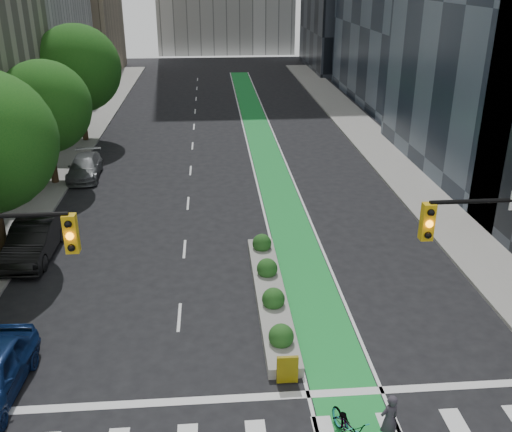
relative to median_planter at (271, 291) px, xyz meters
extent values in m
plane|color=black|center=(-1.20, -7.04, -0.37)|extent=(160.00, 160.00, 0.00)
cube|color=gray|center=(-13.00, 17.96, -0.30)|extent=(3.60, 90.00, 0.15)
cube|color=gray|center=(10.60, 17.96, -0.30)|extent=(3.60, 90.00, 0.15)
cube|color=#1A9036|center=(1.80, 22.96, -0.37)|extent=(2.20, 70.00, 0.01)
cylinder|color=black|center=(-12.20, 14.96, 1.87)|extent=(0.44, 0.44, 4.48)
sphere|color=#0F4813|center=(-12.20, 14.96, 4.59)|extent=(5.60, 5.60, 5.60)
cylinder|color=black|center=(-12.20, 24.96, 2.20)|extent=(0.44, 0.44, 5.15)
sphere|color=#0F4813|center=(-12.20, 24.96, 5.33)|extent=(6.60, 6.60, 6.60)
cube|color=gold|center=(-5.90, -6.54, 5.88)|extent=(0.34, 0.28, 1.05)
sphere|color=orange|center=(-5.90, -6.70, 5.88)|extent=(0.20, 0.20, 0.20)
cube|color=gold|center=(3.50, -6.54, 5.88)|extent=(0.34, 0.28, 1.05)
sphere|color=orange|center=(3.50, -6.70, 5.88)|extent=(0.20, 0.20, 0.20)
cube|color=gray|center=(0.00, -0.04, -0.17)|extent=(1.20, 10.00, 0.40)
cube|color=yellow|center=(0.00, -5.24, 0.18)|extent=(0.70, 0.12, 1.00)
sphere|color=#194C19|center=(0.00, -3.54, 0.28)|extent=(0.90, 0.90, 0.90)
sphere|color=#194C19|center=(0.00, -1.04, 0.28)|extent=(0.90, 0.90, 0.90)
sphere|color=#194C19|center=(0.00, 1.46, 0.28)|extent=(0.90, 0.90, 0.90)
sphere|color=#194C19|center=(0.00, 3.96, 0.28)|extent=(0.90, 0.90, 0.90)
imported|color=gray|center=(1.41, -7.87, 0.13)|extent=(1.14, 2.03, 1.01)
imported|color=#312D36|center=(2.52, -7.99, 0.46)|extent=(0.70, 0.58, 1.66)
imported|color=black|center=(-10.70, 4.72, 0.48)|extent=(1.91, 5.23, 1.71)
imported|color=slate|center=(-10.54, 16.17, 0.33)|extent=(2.20, 4.90, 1.39)
camera|label=1|loc=(-2.23, -20.14, 12.05)|focal=40.00mm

